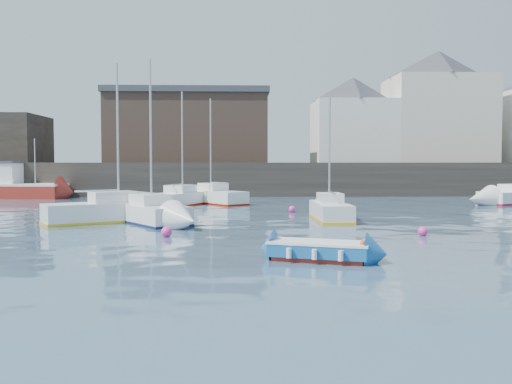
{
  "coord_description": "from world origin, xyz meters",
  "views": [
    {
      "loc": [
        -0.97,
        -17.2,
        3.03
      ],
      "look_at": [
        0.0,
        12.0,
        1.5
      ],
      "focal_mm": 40.0,
      "sensor_mm": 36.0,
      "label": 1
    }
  ],
  "objects_px": {
    "sailboat_c": "(331,210)",
    "sailboat_h": "(179,198)",
    "sailboat_f": "(215,196)",
    "buoy_near": "(167,237)",
    "sailboat_b": "(146,212)",
    "buoy_mid": "(423,236)",
    "blue_dinghy": "(320,250)",
    "sailboat_a": "(108,211)",
    "buoy_far": "(292,212)",
    "fishing_boat": "(17,187)"
  },
  "relations": [
    {
      "from": "fishing_boat",
      "to": "sailboat_c",
      "type": "height_order",
      "value": "sailboat_c"
    },
    {
      "from": "sailboat_a",
      "to": "sailboat_c",
      "type": "xyz_separation_m",
      "value": [
        11.47,
        0.78,
        -0.05
      ]
    },
    {
      "from": "fishing_boat",
      "to": "buoy_far",
      "type": "distance_m",
      "value": 26.3
    },
    {
      "from": "buoy_mid",
      "to": "blue_dinghy",
      "type": "bearing_deg",
      "value": -131.52
    },
    {
      "from": "sailboat_h",
      "to": "buoy_mid",
      "type": "bearing_deg",
      "value": -54.92
    },
    {
      "from": "sailboat_c",
      "to": "sailboat_f",
      "type": "height_order",
      "value": "sailboat_f"
    },
    {
      "from": "blue_dinghy",
      "to": "buoy_mid",
      "type": "height_order",
      "value": "blue_dinghy"
    },
    {
      "from": "fishing_boat",
      "to": "buoy_near",
      "type": "bearing_deg",
      "value": -58.35
    },
    {
      "from": "blue_dinghy",
      "to": "fishing_boat",
      "type": "xyz_separation_m",
      "value": [
        -21.2,
        31.37,
        0.64
      ]
    },
    {
      "from": "buoy_far",
      "to": "blue_dinghy",
      "type": "bearing_deg",
      "value": -92.65
    },
    {
      "from": "buoy_mid",
      "to": "sailboat_b",
      "type": "bearing_deg",
      "value": 155.63
    },
    {
      "from": "blue_dinghy",
      "to": "buoy_near",
      "type": "height_order",
      "value": "blue_dinghy"
    },
    {
      "from": "sailboat_c",
      "to": "buoy_near",
      "type": "bearing_deg",
      "value": -139.78
    },
    {
      "from": "sailboat_f",
      "to": "sailboat_h",
      "type": "distance_m",
      "value": 3.09
    },
    {
      "from": "sailboat_c",
      "to": "sailboat_h",
      "type": "xyz_separation_m",
      "value": [
        -9.01,
        10.14,
        0.01
      ]
    },
    {
      "from": "sailboat_a",
      "to": "buoy_far",
      "type": "height_order",
      "value": "sailboat_a"
    },
    {
      "from": "fishing_boat",
      "to": "buoy_near",
      "type": "height_order",
      "value": "fishing_boat"
    },
    {
      "from": "sailboat_a",
      "to": "sailboat_c",
      "type": "height_order",
      "value": "sailboat_a"
    },
    {
      "from": "sailboat_c",
      "to": "buoy_far",
      "type": "bearing_deg",
      "value": 108.98
    },
    {
      "from": "sailboat_a",
      "to": "buoy_far",
      "type": "bearing_deg",
      "value": 28.61
    },
    {
      "from": "sailboat_a",
      "to": "sailboat_b",
      "type": "bearing_deg",
      "value": -7.77
    },
    {
      "from": "blue_dinghy",
      "to": "buoy_far",
      "type": "bearing_deg",
      "value": 87.35
    },
    {
      "from": "sailboat_a",
      "to": "sailboat_b",
      "type": "relative_size",
      "value": 0.99
    },
    {
      "from": "sailboat_a",
      "to": "sailboat_b",
      "type": "height_order",
      "value": "sailboat_b"
    },
    {
      "from": "buoy_mid",
      "to": "buoy_far",
      "type": "xyz_separation_m",
      "value": [
        -4.32,
        11.2,
        0.0
      ]
    },
    {
      "from": "sailboat_a",
      "to": "buoy_far",
      "type": "distance_m",
      "value": 11.27
    },
    {
      "from": "buoy_mid",
      "to": "sailboat_h",
      "type": "bearing_deg",
      "value": 125.08
    },
    {
      "from": "sailboat_f",
      "to": "buoy_mid",
      "type": "xyz_separation_m",
      "value": [
        9.29,
        -18.6,
        -0.54
      ]
    },
    {
      "from": "sailboat_h",
      "to": "buoy_mid",
      "type": "distance_m",
      "value": 20.45
    },
    {
      "from": "sailboat_a",
      "to": "sailboat_h",
      "type": "xyz_separation_m",
      "value": [
        2.46,
        10.92,
        -0.04
      ]
    },
    {
      "from": "blue_dinghy",
      "to": "sailboat_a",
      "type": "distance_m",
      "value": 14.73
    },
    {
      "from": "sailboat_b",
      "to": "buoy_mid",
      "type": "xyz_separation_m",
      "value": [
        12.21,
        -5.53,
        -0.53
      ]
    },
    {
      "from": "sailboat_h",
      "to": "buoy_far",
      "type": "relative_size",
      "value": 19.87
    },
    {
      "from": "sailboat_f",
      "to": "buoy_near",
      "type": "xyz_separation_m",
      "value": [
        -1.24,
        -18.6,
        -0.54
      ]
    },
    {
      "from": "buoy_mid",
      "to": "buoy_far",
      "type": "distance_m",
      "value": 12.0
    },
    {
      "from": "sailboat_a",
      "to": "buoy_mid",
      "type": "height_order",
      "value": "sailboat_a"
    },
    {
      "from": "sailboat_b",
      "to": "sailboat_f",
      "type": "height_order",
      "value": "sailboat_b"
    },
    {
      "from": "blue_dinghy",
      "to": "buoy_far",
      "type": "xyz_separation_m",
      "value": [
        0.78,
        16.97,
        -0.33
      ]
    },
    {
      "from": "blue_dinghy",
      "to": "sailboat_b",
      "type": "distance_m",
      "value": 13.35
    },
    {
      "from": "sailboat_h",
      "to": "buoy_mid",
      "type": "xyz_separation_m",
      "value": [
        11.75,
        -16.73,
        -0.52
      ]
    },
    {
      "from": "sailboat_b",
      "to": "sailboat_f",
      "type": "relative_size",
      "value": 1.05
    },
    {
      "from": "blue_dinghy",
      "to": "sailboat_c",
      "type": "distance_m",
      "value": 12.58
    },
    {
      "from": "sailboat_c",
      "to": "buoy_near",
      "type": "distance_m",
      "value": 10.21
    },
    {
      "from": "sailboat_b",
      "to": "sailboat_c",
      "type": "height_order",
      "value": "sailboat_b"
    },
    {
      "from": "buoy_far",
      "to": "buoy_near",
      "type": "bearing_deg",
      "value": -118.97
    },
    {
      "from": "sailboat_f",
      "to": "buoy_mid",
      "type": "distance_m",
      "value": 20.8
    },
    {
      "from": "blue_dinghy",
      "to": "buoy_near",
      "type": "bearing_deg",
      "value": 133.19
    },
    {
      "from": "fishing_boat",
      "to": "buoy_mid",
      "type": "xyz_separation_m",
      "value": [
        26.31,
        -25.6,
        -0.97
      ]
    },
    {
      "from": "sailboat_c",
      "to": "sailboat_h",
      "type": "height_order",
      "value": "sailboat_h"
    },
    {
      "from": "blue_dinghy",
      "to": "sailboat_b",
      "type": "xyz_separation_m",
      "value": [
        -7.11,
        11.3,
        0.2
      ]
    }
  ]
}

